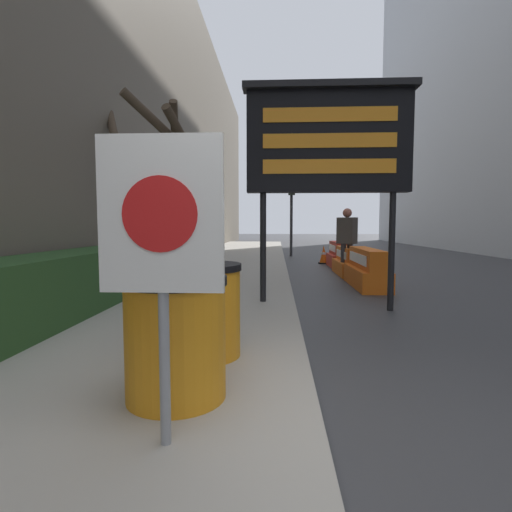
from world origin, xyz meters
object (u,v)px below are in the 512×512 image
(barrel_drum_middle, at_px, (203,310))
(traffic_cone_near, at_px, (337,254))
(pedestrian_worker, at_px, (347,236))
(jersey_barrier_red_striped, at_px, (337,256))
(message_board, at_px, (328,141))
(barrel_drum_foreground, at_px, (176,337))
(traffic_cone_mid, at_px, (324,255))
(jersey_barrier_orange_near, at_px, (348,262))
(traffic_light_near_curb, at_px, (292,198))
(warning_sign, at_px, (161,234))
(traffic_cone_far, at_px, (386,261))
(jersey_barrier_orange_far, at_px, (366,270))

(barrel_drum_middle, height_order, traffic_cone_near, barrel_drum_middle)
(pedestrian_worker, bearing_deg, jersey_barrier_red_striped, -53.29)
(message_board, height_order, pedestrian_worker, message_board)
(barrel_drum_foreground, relative_size, traffic_cone_mid, 1.36)
(jersey_barrier_orange_near, relative_size, pedestrian_worker, 1.07)
(jersey_barrier_red_striped, bearing_deg, traffic_light_near_curb, 107.53)
(traffic_cone_near, relative_size, traffic_light_near_curb, 0.22)
(message_board, xyz_separation_m, traffic_cone_near, (1.29, 7.40, -2.29))
(warning_sign, height_order, traffic_cone_far, warning_sign)
(jersey_barrier_red_striped, bearing_deg, pedestrian_worker, -93.05)
(warning_sign, height_order, pedestrian_worker, warning_sign)
(jersey_barrier_red_striped, xyz_separation_m, pedestrian_worker, (-0.13, -2.47, 0.70))
(traffic_cone_far, bearing_deg, traffic_cone_near, 125.27)
(barrel_drum_foreground, xyz_separation_m, barrel_drum_middle, (0.02, 0.93, 0.00))
(jersey_barrier_orange_near, xyz_separation_m, jersey_barrier_red_striped, (0.00, 2.03, 0.03))
(barrel_drum_foreground, xyz_separation_m, pedestrian_worker, (2.57, 7.91, 0.50))
(jersey_barrier_orange_near, bearing_deg, traffic_light_near_curb, 102.10)
(traffic_cone_mid, xyz_separation_m, traffic_cone_far, (1.63, -2.11, -0.01))
(message_board, distance_m, jersey_barrier_orange_far, 3.59)
(barrel_drum_foreground, relative_size, traffic_light_near_curb, 0.25)
(barrel_drum_foreground, xyz_separation_m, jersey_barrier_orange_near, (2.71, 8.36, -0.24))
(barrel_drum_middle, bearing_deg, warning_sign, -87.36)
(jersey_barrier_orange_near, relative_size, traffic_cone_far, 3.09)
(jersey_barrier_orange_far, relative_size, traffic_light_near_curb, 0.63)
(warning_sign, relative_size, traffic_cone_far, 2.75)
(warning_sign, distance_m, jersey_barrier_orange_near, 9.41)
(jersey_barrier_orange_near, distance_m, pedestrian_worker, 0.87)
(barrel_drum_foreground, bearing_deg, traffic_cone_near, 75.73)
(warning_sign, xyz_separation_m, traffic_cone_far, (3.92, 9.98, -1.01))
(jersey_barrier_orange_near, xyz_separation_m, traffic_light_near_curb, (-1.35, 6.31, 2.22))
(barrel_drum_middle, height_order, jersey_barrier_orange_near, barrel_drum_middle)
(jersey_barrier_orange_far, xyz_separation_m, jersey_barrier_red_striped, (0.00, 4.24, -0.01))
(barrel_drum_middle, bearing_deg, traffic_light_near_curb, 84.47)
(traffic_cone_mid, bearing_deg, traffic_light_near_curb, 107.89)
(warning_sign, relative_size, jersey_barrier_red_striped, 1.04)
(jersey_barrier_red_striped, height_order, traffic_cone_near, jersey_barrier_red_striped)
(warning_sign, bearing_deg, traffic_cone_far, 68.55)
(barrel_drum_foreground, relative_size, jersey_barrier_orange_near, 0.45)
(jersey_barrier_orange_far, relative_size, traffic_cone_mid, 3.41)
(message_board, distance_m, jersey_barrier_orange_near, 5.39)
(barrel_drum_middle, distance_m, jersey_barrier_red_striped, 9.83)
(barrel_drum_foreground, relative_size, jersey_barrier_orange_far, 0.40)
(traffic_cone_near, distance_m, traffic_cone_mid, 0.60)
(jersey_barrier_orange_near, distance_m, jersey_barrier_red_striped, 2.03)
(traffic_cone_far, distance_m, pedestrian_worker, 2.17)
(jersey_barrier_red_striped, distance_m, traffic_cone_mid, 1.13)
(message_board, xyz_separation_m, traffic_light_near_curb, (-0.17, 11.02, -0.12))
(traffic_cone_mid, bearing_deg, barrel_drum_foreground, -101.76)
(traffic_cone_mid, relative_size, traffic_light_near_curb, 0.18)
(traffic_cone_mid, bearing_deg, jersey_barrier_orange_far, -86.57)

